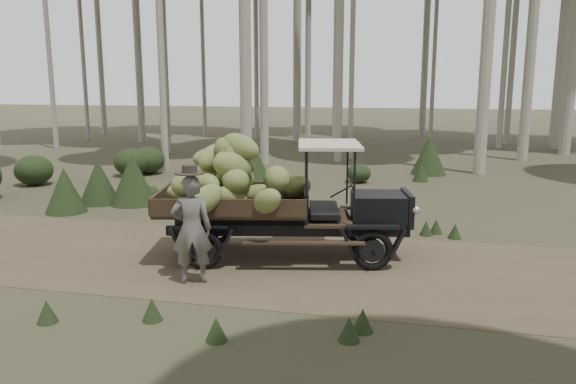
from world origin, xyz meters
TOP-DOWN VIEW (x-y plane):
  - ground at (0.00, 0.00)m, footprint 120.00×120.00m
  - dirt_track at (0.00, 0.00)m, footprint 70.00×4.00m
  - banana_truck at (-0.88, 0.26)m, footprint 4.58×2.62m
  - farmer at (-1.47, -1.18)m, footprint 0.71×0.59m
  - undergrowth at (-3.48, 0.73)m, footprint 23.37×23.16m

SIDE VIEW (x-z plane):
  - ground at x=0.00m, z-range 0.00..0.00m
  - dirt_track at x=0.00m, z-range 0.00..0.01m
  - undergrowth at x=-3.48m, z-range -0.15..1.25m
  - farmer at x=-1.47m, z-range -0.05..1.77m
  - banana_truck at x=-0.88m, z-range 0.17..2.42m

